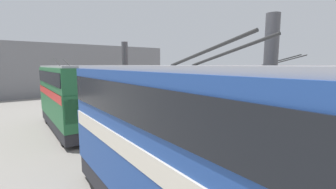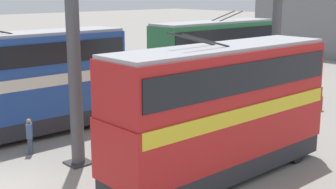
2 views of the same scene
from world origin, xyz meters
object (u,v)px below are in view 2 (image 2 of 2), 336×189
at_px(bus_right_mid, 214,54).
at_px(oil_drum, 318,103).
at_px(person_by_right_row, 30,135).
at_px(person_by_left_row, 179,145).
at_px(bus_left_far, 222,105).
at_px(bus_right_near, 18,79).

xyz_separation_m(bus_right_mid, oil_drum, (1.85, -6.89, -2.47)).
height_order(person_by_right_row, person_by_left_row, person_by_left_row).
bearing_deg(bus_left_far, person_by_right_row, 119.81).
height_order(bus_left_far, person_by_right_row, bus_left_far).
bearing_deg(bus_right_mid, person_by_right_row, -170.33).
height_order(bus_right_near, person_by_left_row, bus_right_near).
bearing_deg(person_by_right_row, bus_right_near, -74.94).
bearing_deg(bus_right_mid, oil_drum, -74.99).
distance_m(bus_left_far, person_by_left_row, 2.94).
height_order(bus_right_mid, person_by_right_row, bus_right_mid).
bearing_deg(oil_drum, person_by_right_row, 165.07).
bearing_deg(person_by_left_row, bus_left_far, 34.12).
bearing_deg(bus_left_far, oil_drum, 13.99).
xyz_separation_m(bus_left_far, bus_right_mid, (10.37, 9.93, -0.00)).
bearing_deg(bus_right_near, oil_drum, -23.62).
height_order(person_by_left_row, oil_drum, person_by_left_row).
xyz_separation_m(bus_left_far, oil_drum, (12.22, 3.04, -2.47)).
height_order(bus_right_mid, person_by_left_row, bus_right_mid).
xyz_separation_m(bus_left_far, bus_right_near, (-3.53, 9.93, 0.02)).
height_order(bus_left_far, person_by_left_row, bus_left_far).
bearing_deg(oil_drum, bus_right_near, 156.38).
bearing_deg(person_by_right_row, bus_right_mid, -138.89).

